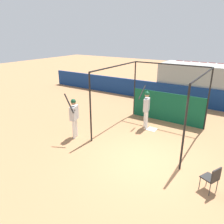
{
  "coord_description": "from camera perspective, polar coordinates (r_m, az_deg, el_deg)",
  "views": [
    {
      "loc": [
        2.72,
        -6.46,
        4.41
      ],
      "look_at": [
        -2.37,
        1.38,
        1.01
      ],
      "focal_mm": 35.0,
      "sensor_mm": 36.0,
      "label": 1
    }
  ],
  "objects": [
    {
      "name": "outfield_wall",
      "position": [
        14.66,
        21.15,
        3.64
      ],
      "size": [
        24.0,
        0.12,
        1.25
      ],
      "color": "navy",
      "rests_on": "ground"
    },
    {
      "name": "player_waiting",
      "position": [
        9.58,
        -9.9,
        -0.64
      ],
      "size": [
        0.56,
        0.73,
        2.08
      ],
      "rotation": [
        0.0,
        0.0,
        -1.27
      ],
      "color": "white",
      "rests_on": "ground"
    },
    {
      "name": "ground_plane",
      "position": [
        8.29,
        8.79,
        -12.46
      ],
      "size": [
        60.0,
        60.0,
        0.0
      ],
      "primitive_type": "plane",
      "color": "#A8754C"
    },
    {
      "name": "batting_cage",
      "position": [
        10.95,
        13.26,
        2.86
      ],
      "size": [
        3.9,
        4.0,
        3.01
      ],
      "color": "black",
      "rests_on": "ground"
    },
    {
      "name": "bleacher_section",
      "position": [
        15.72,
        22.47,
        6.91
      ],
      "size": [
        5.4,
        2.4,
        2.53
      ],
      "color": "#9E9E99",
      "rests_on": "ground"
    },
    {
      "name": "folding_chair",
      "position": [
        7.14,
        24.76,
        -15.17
      ],
      "size": [
        0.53,
        0.53,
        0.84
      ],
      "rotation": [
        0.0,
        0.0,
        1.13
      ],
      "color": "black",
      "rests_on": "ground"
    },
    {
      "name": "player_batter",
      "position": [
        10.53,
        8.96,
        1.56
      ],
      "size": [
        0.56,
        0.86,
        1.99
      ],
      "rotation": [
        0.0,
        0.0,
        1.78
      ],
      "color": "white",
      "rests_on": "ground"
    },
    {
      "name": "home_plate",
      "position": [
        10.8,
        10.37,
        -4.43
      ],
      "size": [
        0.44,
        0.44,
        0.02
      ],
      "color": "white",
      "rests_on": "ground"
    }
  ]
}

